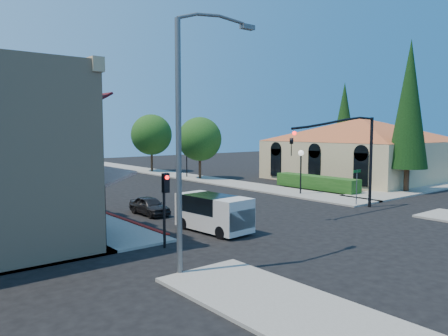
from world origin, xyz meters
TOP-DOWN VIEW (x-y plane):
  - ground at (0.00, 0.00)m, footprint 120.00×120.00m
  - sidewalk_left at (-8.75, 27.00)m, footprint 3.50×50.00m
  - sidewalk_right at (8.75, 27.00)m, footprint 3.50×50.00m
  - curb_red_strip at (-6.90, 8.00)m, footprint 0.25×10.00m
  - mission_building at (21.99, 11.50)m, footprint 30.12×30.12m
  - hedge at (11.70, 9.00)m, footprint 1.40×8.00m
  - conifer_near at (16.50, 3.50)m, footprint 3.20×3.20m
  - conifer_far at (28.00, 18.00)m, footprint 3.20×3.20m
  - street_tree_a at (8.80, 22.00)m, footprint 4.56×4.56m
  - street_tree_b at (8.80, 32.00)m, footprint 4.94×4.94m
  - signal_mast_arm at (5.86, 1.50)m, footprint 8.01×0.39m
  - secondary_signal at (-8.00, 1.41)m, footprint 0.28×0.42m
  - cobra_streetlight at (-9.15, -2.00)m, footprint 3.60×0.25m
  - street_name_sign at (7.50, 2.20)m, footprint 0.80×0.06m
  - lamppost_left_near at (-8.50, 8.00)m, footprint 0.44×0.44m
  - lamppost_left_far at (-8.50, 22.00)m, footprint 0.44×0.44m
  - lamppost_right_near at (8.50, 8.00)m, footprint 0.44×0.44m
  - lamppost_right_far at (8.50, 24.00)m, footprint 0.44×0.44m
  - white_van at (-4.41, 2.56)m, footprint 2.11×4.28m
  - parked_car_a at (-4.80, 8.50)m, footprint 1.36×3.31m
  - parked_car_b at (-6.20, 15.19)m, footprint 1.27×3.35m
  - parked_car_c at (-6.20, 20.00)m, footprint 2.14×4.23m
  - parked_car_d at (-4.80, 26.00)m, footprint 2.32×4.43m

SIDE VIEW (x-z plane):
  - ground at x=0.00m, z-range 0.00..0.00m
  - curb_red_strip at x=-6.90m, z-range -0.03..0.03m
  - hedge at x=11.70m, z-range -0.55..0.55m
  - sidewalk_left at x=-8.75m, z-range 0.00..0.12m
  - sidewalk_right at x=8.75m, z-range 0.00..0.12m
  - parked_car_b at x=-6.20m, z-range 0.00..1.09m
  - parked_car_a at x=-4.80m, z-range 0.00..1.12m
  - parked_car_c at x=-6.20m, z-range 0.00..1.18m
  - parked_car_d at x=-4.80m, z-range 0.00..1.19m
  - white_van at x=-4.41m, z-range 0.14..1.98m
  - street_name_sign at x=7.50m, z-range 0.45..2.95m
  - secondary_signal at x=-8.00m, z-range 0.66..3.98m
  - lamppost_left_near at x=-8.50m, z-range 0.95..4.52m
  - lamppost_left_far at x=-8.50m, z-range 0.95..4.52m
  - lamppost_right_near at x=8.50m, z-range 0.95..4.52m
  - lamppost_right_far at x=8.50m, z-range 0.95..4.52m
  - mission_building at x=21.99m, z-range 0.55..6.95m
  - signal_mast_arm at x=5.86m, z-range 1.09..7.09m
  - street_tree_a at x=8.80m, z-range 0.95..7.43m
  - street_tree_b at x=8.80m, z-range 1.03..8.05m
  - cobra_streetlight at x=-9.15m, z-range 0.61..9.92m
  - conifer_far at x=28.00m, z-range 0.86..11.86m
  - conifer_near at x=16.50m, z-range 0.98..13.48m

